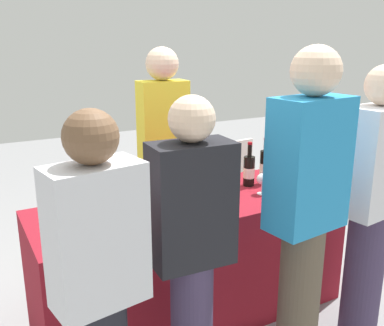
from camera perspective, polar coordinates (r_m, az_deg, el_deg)
name	(u,v)px	position (r m, az deg, el deg)	size (l,w,h in m)	color
ground_plane	(192,311)	(3.12, 0.00, -18.83)	(12.00, 12.00, 0.00)	gray
tasting_table	(192,258)	(2.92, 0.00, -12.36)	(1.99, 0.73, 0.80)	maroon
wine_bottle_0	(173,179)	(2.80, -2.46, -2.16)	(0.07, 0.07, 0.31)	black
wine_bottle_1	(216,176)	(2.88, 3.11, -1.67)	(0.07, 0.07, 0.32)	black
wine_bottle_2	(249,170)	(3.04, 7.46, -0.97)	(0.08, 0.08, 0.31)	black
wine_bottle_3	(265,167)	(3.09, 9.47, -0.49)	(0.07, 0.07, 0.33)	black
wine_glass_0	(149,205)	(2.47, -5.67, -5.47)	(0.06, 0.06, 0.12)	silver
wine_glass_1	(173,198)	(2.50, -2.56, -4.61)	(0.07, 0.07, 0.15)	silver
wine_glass_2	(200,193)	(2.60, 1.04, -3.90)	(0.07, 0.07, 0.14)	silver
wine_glass_3	(228,184)	(2.79, 4.72, -2.81)	(0.06, 0.06, 0.13)	silver
wine_glass_4	(262,180)	(2.88, 9.18, -2.17)	(0.07, 0.07, 0.14)	silver
server_pouring	(164,154)	(3.20, -3.72, 1.24)	(0.36, 0.23, 1.73)	#3F3351
guest_0	(100,285)	(1.83, -11.92, -15.34)	(0.39, 0.25, 1.54)	black
guest_1	(192,247)	(2.07, -0.03, -11.00)	(0.39, 0.23, 1.55)	#3F3351
guest_2	(306,209)	(2.25, 14.63, -5.88)	(0.42, 0.26, 1.76)	brown
guest_3	(372,199)	(2.72, 22.49, -4.42)	(0.44, 0.28, 1.65)	#3F3351
menu_board	(229,191)	(3.96, 4.93, -3.69)	(0.50, 0.03, 0.92)	white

